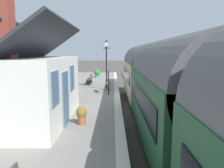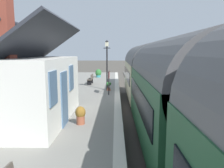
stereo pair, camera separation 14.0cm
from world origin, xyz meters
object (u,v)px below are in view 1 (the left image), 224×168
(station_building, at_px, (22,86))
(planter_bench_right, at_px, (97,73))
(bench_mid_platform, at_px, (90,79))
(planter_under_sign, at_px, (82,115))
(lamp_post_platform, at_px, (106,55))
(planter_bench_left, at_px, (108,86))
(train, at_px, (175,95))
(station_sign_board, at_px, (109,77))
(planter_edge_far, at_px, (52,88))

(station_building, relative_size, planter_bench_right, 6.28)
(bench_mid_platform, distance_m, planter_bench_right, 5.12)
(planter_under_sign, bearing_deg, lamp_post_platform, -5.52)
(bench_mid_platform, xyz_separation_m, lamp_post_platform, (-2.89, -1.56, 2.10))
(bench_mid_platform, xyz_separation_m, planter_bench_left, (-3.07, -1.69, -0.13))
(train, xyz_separation_m, station_building, (0.74, 6.08, 0.19))
(station_building, relative_size, lamp_post_platform, 1.56)
(planter_bench_right, height_order, planter_bench_left, planter_bench_right)
(planter_bench_left, bearing_deg, bench_mid_platform, 28.79)
(planter_bench_left, bearing_deg, train, -160.86)
(station_building, distance_m, station_sign_board, 6.55)
(station_sign_board, bearing_deg, planter_under_sign, 171.20)
(train, distance_m, planter_edge_far, 9.03)
(planter_edge_far, xyz_separation_m, station_sign_board, (0.05, -3.82, 0.72))
(train, xyz_separation_m, planter_under_sign, (0.28, 3.58, -0.88))
(train, relative_size, planter_under_sign, 33.47)
(planter_under_sign, bearing_deg, station_building, 79.64)
(station_building, bearing_deg, station_sign_board, -31.62)
(planter_bench_left, bearing_deg, lamp_post_platform, 35.62)
(planter_bench_right, distance_m, planter_bench_left, 8.31)
(planter_edge_far, height_order, lamp_post_platform, lamp_post_platform)
(station_building, xyz_separation_m, lamp_post_platform, (7.23, -3.24, 1.13))
(planter_bench_right, distance_m, station_sign_board, 9.79)
(bench_mid_platform, height_order, planter_bench_right, planter_bench_right)
(planter_under_sign, distance_m, lamp_post_platform, 8.03)
(planter_bench_left, relative_size, planter_under_sign, 0.97)
(bench_mid_platform, bearing_deg, station_sign_board, -158.96)
(planter_bench_left, relative_size, planter_edge_far, 0.78)
(train, distance_m, lamp_post_platform, 8.56)
(bench_mid_platform, relative_size, planter_under_sign, 1.96)
(train, distance_m, planter_under_sign, 3.69)
(planter_bench_right, distance_m, planter_under_sign, 15.70)
(train, bearing_deg, lamp_post_platform, 19.57)
(train, bearing_deg, planter_under_sign, 85.54)
(planter_under_sign, bearing_deg, planter_bench_right, 2.01)
(train, distance_m, planter_bench_left, 8.29)
(planter_bench_right, xyz_separation_m, lamp_post_platform, (-8.00, -1.29, 2.11))
(bench_mid_platform, distance_m, planter_edge_far, 5.03)
(station_building, distance_m, planter_bench_left, 7.89)
(bench_mid_platform, height_order, planter_under_sign, bench_mid_platform)
(train, relative_size, planter_bench_left, 34.58)
(planter_under_sign, bearing_deg, station_sign_board, -8.80)
(train, bearing_deg, station_sign_board, 22.71)
(bench_mid_platform, xyz_separation_m, planter_edge_far, (-4.59, 2.07, -0.01))
(planter_edge_far, bearing_deg, planter_bench_left, -68.04)
(planter_bench_right, height_order, planter_edge_far, planter_bench_right)
(planter_bench_left, height_order, station_sign_board, station_sign_board)
(bench_mid_platform, bearing_deg, planter_edge_far, 155.69)
(planter_under_sign, bearing_deg, planter_edge_far, 25.72)
(station_building, bearing_deg, bench_mid_platform, -9.47)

